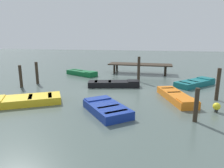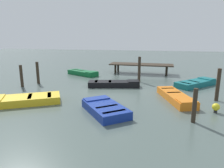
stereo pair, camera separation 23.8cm
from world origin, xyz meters
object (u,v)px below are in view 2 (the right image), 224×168
Objects in this scene: rowboat_teal at (196,83)px; rowboat_blue at (105,108)px; mooring_piling_near_left at (38,73)px; rowboat_orange at (176,97)px; rowboat_black at (114,84)px; rowboat_green at (83,73)px; mooring_piling_near_right at (218,85)px; mooring_piling_center at (139,69)px; marker_buoy at (216,107)px; mooring_piling_far_left at (194,106)px; rowboat_yellow at (24,100)px; mooring_piling_far_right at (21,76)px; dock_segment at (141,65)px.

rowboat_teal is 8.54m from rowboat_blue.
rowboat_orange is at bearing -13.10° from mooring_piling_near_left.
mooring_piling_near_left is at bearing 170.56° from rowboat_black.
rowboat_green is at bearing 61.98° from mooring_piling_near_left.
mooring_piling_center is at bearing 138.78° from mooring_piling_near_right.
marker_buoy is (-0.08, -5.61, 0.07)m from rowboat_teal.
rowboat_green is 11.90m from mooring_piling_near_right.
rowboat_blue and rowboat_black have the same top height.
rowboat_yellow is at bearing 174.98° from mooring_piling_far_left.
mooring_piling_near_left reaches higher than rowboat_orange.
rowboat_yellow is 1.04× the size of rowboat_black.
mooring_piling_far_right is 1.07× the size of mooring_piling_far_left.
marker_buoy is (9.92, 0.63, 0.07)m from rowboat_yellow.
marker_buoy is at bearing -11.77° from rowboat_green.
rowboat_blue is 0.77× the size of rowboat_yellow.
mooring_piling_far_left is (8.67, -0.76, 0.54)m from rowboat_yellow.
mooring_piling_center reaches higher than dock_segment.
mooring_piling_far_left is (4.00, -0.32, 0.54)m from rowboat_blue.
rowboat_yellow is at bearing -141.56° from rowboat_black.
rowboat_orange is 10.23m from rowboat_green.
mooring_piling_near_left is (-6.59, 5.08, 0.63)m from rowboat_blue.
mooring_piling_near_right is (10.22, -6.06, 0.72)m from rowboat_green.
rowboat_teal is 12.79m from mooring_piling_far_right.
dock_segment is at bearing -42.92° from rowboat_blue.
rowboat_blue is 0.80× the size of rowboat_black.
mooring_piling_far_right is at bearing -82.05° from rowboat_yellow.
dock_segment is 12.93× the size of marker_buoy.
marker_buoy is (1.72, -1.66, 0.07)m from rowboat_orange.
mooring_piling_far_right is 0.86× the size of mooring_piling_near_right.
rowboat_blue is 7.43m from mooring_piling_center.
rowboat_blue is 1.64× the size of mooring_piling_near_right.
rowboat_yellow is 2.12× the size of mooring_piling_near_right.
rowboat_yellow is 4.23m from mooring_piling_far_right.
mooring_piling_near_right reaches higher than dock_segment.
rowboat_green is (-5.35, -1.96, -0.63)m from dock_segment.
dock_segment is 6.29m from rowboat_teal.
rowboat_teal is at bearing -8.40° from mooring_piling_center.
marker_buoy reaches higher than rowboat_yellow.
mooring_piling_near_right is (10.50, 2.71, 0.72)m from rowboat_yellow.
rowboat_yellow is (-5.64, -10.72, -0.63)m from dock_segment.
mooring_piling_far_right is at bearing -88.61° from rowboat_green.
rowboat_teal is 0.98× the size of rowboat_green.
dock_segment is 12.13m from rowboat_yellow.
mooring_piling_far_left is at bearing -145.74° from rowboat_teal.
mooring_piling_near_left is at bearing -138.65° from dock_segment.
rowboat_blue is 6.38× the size of marker_buoy.
rowboat_green is 6.06m from mooring_piling_far_right.
marker_buoy is (1.25, 1.39, -0.47)m from mooring_piling_far_left.
rowboat_teal is at bearing 7.65° from mooring_piling_near_left.
rowboat_teal is at bearing -76.56° from rowboat_blue.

